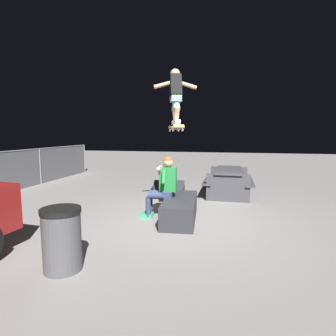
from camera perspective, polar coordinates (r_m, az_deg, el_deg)
ground_plane at (r=5.65m, az=1.96°, el=-10.88°), size 40.00×40.00×0.00m
ledge_box_main at (r=5.68m, az=2.49°, el=-8.44°), size 1.64×0.75×0.44m
person_sitting_on_ledge at (r=5.71m, az=-1.03°, el=-3.39°), size 0.60×0.77×1.28m
skateboard at (r=5.70m, az=1.63°, el=8.31°), size 1.03×0.51×0.13m
skater_airborne at (r=5.81m, az=1.58°, el=15.09°), size 0.63×0.87×1.12m
kicker_ramp at (r=7.90m, az=0.00°, el=-5.06°), size 1.20×1.07×0.45m
picnic_table_back at (r=7.98m, az=12.35°, el=-1.99°), size 1.71×1.36×0.75m
trash_bin at (r=3.88m, az=-21.04°, el=-13.52°), size 0.51×0.51×0.82m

